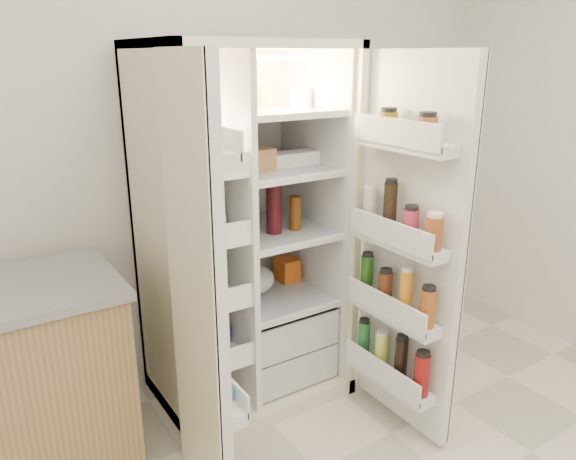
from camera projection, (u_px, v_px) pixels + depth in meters
wall_back at (197, 132)px, 2.86m from camera, size 4.00×0.02×2.70m
refrigerator at (243, 257)px, 2.81m from camera, size 0.92×0.70×1.80m
freezer_door at (198, 294)px, 2.01m from camera, size 0.15×0.40×1.72m
fridge_door at (408, 255)px, 2.45m from camera, size 0.17×0.58×1.72m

